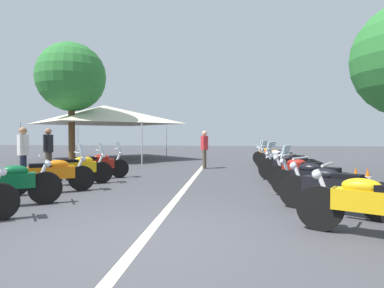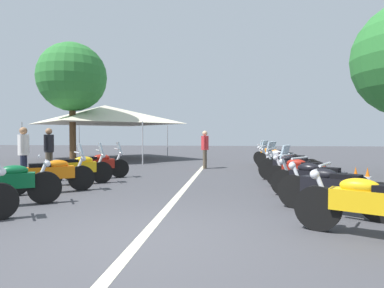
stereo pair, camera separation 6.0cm
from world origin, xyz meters
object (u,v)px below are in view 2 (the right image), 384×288
object	(u,v)px
motorcycle_right_row_5	(290,163)
roadside_tree_0	(72,78)
motorcycle_right_row_7	(276,157)
bystander_1	(205,146)
motorcycle_right_row_8	(271,156)
motorcycle_right_row_6	(280,159)
motorcycle_right_row_2	(316,179)
bystander_2	(24,150)
motorcycle_left_row_3	(78,168)
event_tent	(105,115)
motorcycle_left_row_1	(5,183)
traffic_cone_0	(356,179)
motorcycle_right_row_4	(290,166)
traffic_cone_2	(367,180)
bystander_0	(49,148)
motorcycle_right_row_1	(332,189)
motorcycle_left_row_4	(97,165)
motorcycle_left_row_2	(51,174)
motorcycle_right_row_3	(302,172)
motorcycle_right_row_0	(372,205)

from	to	relation	value
motorcycle_right_row_5	roadside_tree_0	bearing A→B (deg)	13.72
motorcycle_right_row_7	bystander_1	size ratio (longest dim) A/B	1.14
motorcycle_right_row_8	motorcycle_right_row_6	bearing A→B (deg)	130.12
motorcycle_right_row_2	bystander_2	bearing A→B (deg)	20.47
motorcycle_left_row_3	event_tent	bearing A→B (deg)	75.91
motorcycle_left_row_1	bystander_2	size ratio (longest dim) A/B	1.15
motorcycle_right_row_6	bystander_2	bearing A→B (deg)	63.10
motorcycle_right_row_7	traffic_cone_0	xyz separation A→B (m)	(-5.72, -1.23, -0.18)
traffic_cone_0	roadside_tree_0	xyz separation A→B (m)	(6.76, 11.16, 4.05)
motorcycle_right_row_4	bystander_2	world-z (taller)	bystander_2
traffic_cone_2	bystander_0	xyz separation A→B (m)	(2.06, 9.83, 0.69)
motorcycle_right_row_5	bystander_1	distance (m)	3.94
traffic_cone_2	bystander_1	bearing A→B (deg)	41.20
motorcycle_left_row_1	motorcycle_right_row_1	world-z (taller)	motorcycle_left_row_1
motorcycle_right_row_2	motorcycle_right_row_7	world-z (taller)	motorcycle_right_row_7
motorcycle_right_row_1	motorcycle_right_row_4	distance (m)	4.16
motorcycle_left_row_4	motorcycle_right_row_7	xyz separation A→B (m)	(4.38, -6.35, 0.01)
motorcycle_left_row_2	motorcycle_right_row_6	distance (m)	8.50
motorcycle_right_row_3	bystander_2	world-z (taller)	bystander_2
motorcycle_left_row_3	motorcycle_right_row_6	world-z (taller)	motorcycle_right_row_6
motorcycle_right_row_0	traffic_cone_0	world-z (taller)	motorcycle_right_row_0
traffic_cone_2	bystander_0	world-z (taller)	bystander_0
motorcycle_left_row_4	roadside_tree_0	bearing A→B (deg)	92.55
traffic_cone_2	roadside_tree_0	distance (m)	13.92
motorcycle_right_row_2	motorcycle_right_row_8	world-z (taller)	motorcycle_right_row_2
bystander_1	roadside_tree_0	distance (m)	7.82
motorcycle_right_row_2	bystander_0	bearing A→B (deg)	10.29
motorcycle_left_row_1	traffic_cone_0	bearing A→B (deg)	-10.50
motorcycle_right_row_8	motorcycle_left_row_2	bearing A→B (deg)	92.55
motorcycle_left_row_2	motorcycle_right_row_3	xyz separation A→B (m)	(1.32, -6.30, -0.02)
motorcycle_left_row_2	motorcycle_right_row_0	world-z (taller)	motorcycle_left_row_2
motorcycle_right_row_2	motorcycle_right_row_5	world-z (taller)	motorcycle_right_row_5
motorcycle_left_row_4	motorcycle_right_row_0	world-z (taller)	motorcycle_left_row_4
motorcycle_left_row_3	bystander_2	distance (m)	1.90
motorcycle_right_row_3	bystander_2	bearing A→B (deg)	25.85
motorcycle_left_row_3	motorcycle_right_row_7	distance (m)	8.51
motorcycle_left_row_2	motorcycle_right_row_3	bearing A→B (deg)	-25.07
bystander_2	roadside_tree_0	distance (m)	7.49
motorcycle_right_row_4	motorcycle_right_row_2	bearing A→B (deg)	118.35
traffic_cone_0	roadside_tree_0	size ratio (longest dim) A/B	0.10
motorcycle_left_row_4	motorcycle_right_row_3	distance (m)	6.38
motorcycle_left_row_4	motorcycle_right_row_1	xyz separation A→B (m)	(-4.11, -6.17, 0.00)
roadside_tree_0	event_tent	xyz separation A→B (m)	(2.91, -0.54, -1.69)
motorcycle_right_row_4	motorcycle_right_row_7	bearing A→B (deg)	-64.68
bystander_0	roadside_tree_0	xyz separation A→B (m)	(4.84, 1.57, 3.35)
motorcycle_left_row_2	bystander_1	distance (m)	7.20
bystander_2	roadside_tree_0	bearing A→B (deg)	86.33
bystander_1	bystander_2	world-z (taller)	bystander_2
motorcycle_right_row_0	bystander_1	xyz separation A→B (m)	(9.23, 3.02, 0.48)
motorcycle_right_row_0	motorcycle_right_row_2	xyz separation A→B (m)	(2.75, 0.05, -0.01)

